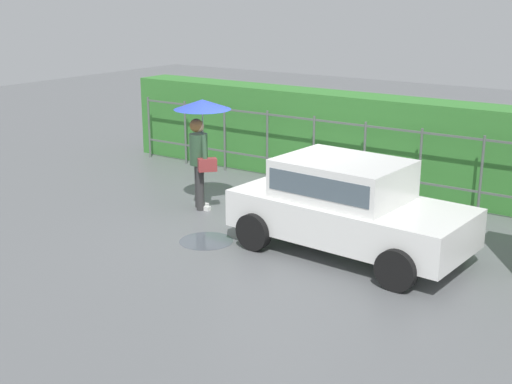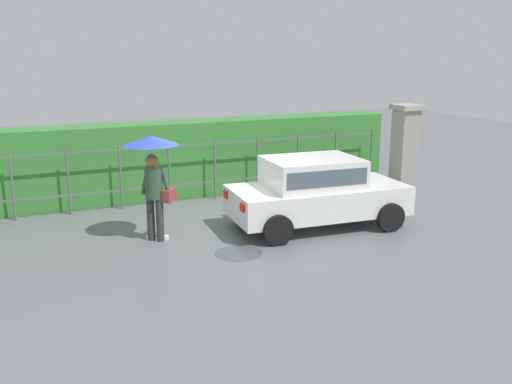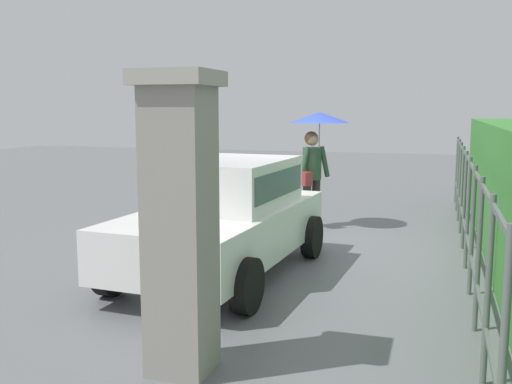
{
  "view_description": "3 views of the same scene",
  "coord_description": "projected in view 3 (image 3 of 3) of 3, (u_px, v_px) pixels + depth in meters",
  "views": [
    {
      "loc": [
        6.22,
        -9.75,
        3.97
      ],
      "look_at": [
        -0.11,
        -0.62,
        0.72
      ],
      "focal_mm": 48.28,
      "sensor_mm": 36.0,
      "label": 1
    },
    {
      "loc": [
        -4.11,
        -10.48,
        3.6
      ],
      "look_at": [
        0.2,
        -0.56,
        0.89
      ],
      "focal_mm": 39.16,
      "sensor_mm": 36.0,
      "label": 2
    },
    {
      "loc": [
        8.48,
        2.05,
        2.13
      ],
      "look_at": [
        0.12,
        -0.58,
        0.87
      ],
      "focal_mm": 40.81,
      "sensor_mm": 36.0,
      "label": 3
    }
  ],
  "objects": [
    {
      "name": "pedestrian",
      "position": [
        316.0,
        141.0,
        10.35
      ],
      "size": [
        1.06,
        1.06,
        2.06
      ],
      "rotation": [
        0.0,
        0.0,
        0.83
      ],
      "color": "#333333",
      "rests_on": "ground"
    },
    {
      "name": "ground_plane",
      "position": [
        295.0,
        248.0,
        8.92
      ],
      "size": [
        40.0,
        40.0,
        0.0
      ],
      "primitive_type": "plane",
      "color": "slate"
    },
    {
      "name": "car",
      "position": [
        224.0,
        212.0,
        7.49
      ],
      "size": [
        3.83,
        2.05,
        1.48
      ],
      "rotation": [
        0.0,
        0.0,
        -0.06
      ],
      "color": "white",
      "rests_on": "ground"
    },
    {
      "name": "gate_pillar",
      "position": [
        180.0,
        222.0,
        4.6
      ],
      "size": [
        0.6,
        0.6,
        2.42
      ],
      "color": "gray",
      "rests_on": "ground"
    },
    {
      "name": "puddle_near",
      "position": [
        219.0,
        235.0,
        9.85
      ],
      "size": [
        0.9,
        0.9,
        0.0
      ],
      "primitive_type": "cylinder",
      "color": "#4C545B",
      "rests_on": "ground"
    },
    {
      "name": "fence_section",
      "position": [
        466.0,
        201.0,
        8.25
      ],
      "size": [
        10.55,
        0.05,
        1.5
      ],
      "color": "#59605B",
      "rests_on": "ground"
    }
  ]
}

